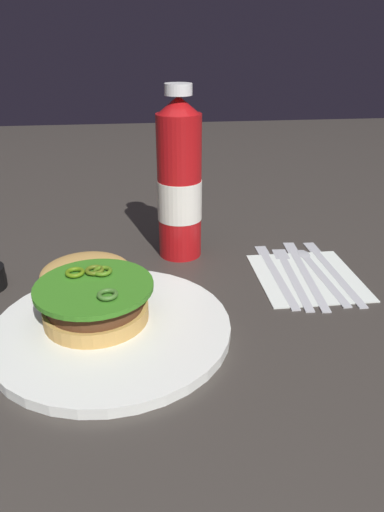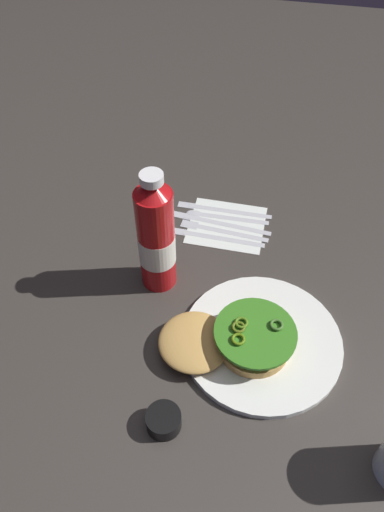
{
  "view_description": "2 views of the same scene",
  "coord_description": "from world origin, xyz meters",
  "px_view_note": "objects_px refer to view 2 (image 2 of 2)",
  "views": [
    {
      "loc": [
        -0.4,
        -0.01,
        0.32
      ],
      "look_at": [
        0.13,
        -0.08,
        0.06
      ],
      "focal_mm": 32.82,
      "sensor_mm": 36.0,
      "label": 1
    },
    {
      "loc": [
        0.09,
        0.49,
        0.73
      ],
      "look_at": [
        0.21,
        -0.07,
        0.09
      ],
      "focal_mm": 33.92,
      "sensor_mm": 36.0,
      "label": 2
    }
  ],
  "objects_px": {
    "burger_sandwich": "(232,340)",
    "butter_knife": "(218,208)",
    "dinner_plate": "(262,341)",
    "ketchup_bottle": "(156,238)",
    "condiment_cup": "(164,420)",
    "fork_utensil": "(216,229)",
    "spoon_utensil": "(215,215)",
    "table_knife": "(211,236)",
    "steak_knife": "(214,221)",
    "napkin": "(227,225)"
  },
  "relations": [
    {
      "from": "dinner_plate",
      "to": "condiment_cup",
      "type": "xyz_separation_m",
      "value": [
        0.13,
        0.18,
        0.01
      ]
    },
    {
      "from": "butter_knife",
      "to": "spoon_utensil",
      "type": "relative_size",
      "value": 1.15
    },
    {
      "from": "burger_sandwich",
      "to": "butter_knife",
      "type": "bearing_deg",
      "value": -76.54
    },
    {
      "from": "table_knife",
      "to": "dinner_plate",
      "type": "bearing_deg",
      "value": 119.55
    },
    {
      "from": "spoon_utensil",
      "to": "steak_knife",
      "type": "height_order",
      "value": "same"
    },
    {
      "from": "ketchup_bottle",
      "to": "napkin",
      "type": "relative_size",
      "value": 1.62
    },
    {
      "from": "napkin",
      "to": "fork_utensil",
      "type": "bearing_deg",
      "value": 46.52
    },
    {
      "from": "napkin",
      "to": "butter_knife",
      "type": "height_order",
      "value": "butter_knife"
    },
    {
      "from": "burger_sandwich",
      "to": "butter_knife",
      "type": "xyz_separation_m",
      "value": [
        0.08,
        -0.34,
        -0.03
      ]
    },
    {
      "from": "burger_sandwich",
      "to": "steak_knife",
      "type": "distance_m",
      "value": 0.31
    },
    {
      "from": "spoon_utensil",
      "to": "table_knife",
      "type": "distance_m",
      "value": 0.06
    },
    {
      "from": "spoon_utensil",
      "to": "condiment_cup",
      "type": "bearing_deg",
      "value": 90.49
    },
    {
      "from": "dinner_plate",
      "to": "fork_utensil",
      "type": "xyz_separation_m",
      "value": [
        0.12,
        -0.25,
        -0.0
      ]
    },
    {
      "from": "spoon_utensil",
      "to": "burger_sandwich",
      "type": "bearing_deg",
      "value": 104.73
    },
    {
      "from": "condiment_cup",
      "to": "butter_knife",
      "type": "height_order",
      "value": "condiment_cup"
    },
    {
      "from": "ketchup_bottle",
      "to": "table_knife",
      "type": "relative_size",
      "value": 1.29
    },
    {
      "from": "table_knife",
      "to": "ketchup_bottle",
      "type": "bearing_deg",
      "value": 59.46
    },
    {
      "from": "burger_sandwich",
      "to": "spoon_utensil",
      "type": "bearing_deg",
      "value": -75.27
    },
    {
      "from": "spoon_utensil",
      "to": "dinner_plate",
      "type": "bearing_deg",
      "value": 114.4
    },
    {
      "from": "burger_sandwich",
      "to": "steak_knife",
      "type": "bearing_deg",
      "value": -74.65
    },
    {
      "from": "dinner_plate",
      "to": "napkin",
      "type": "relative_size",
      "value": 1.74
    },
    {
      "from": "condiment_cup",
      "to": "steak_knife",
      "type": "xyz_separation_m",
      "value": [
        0.0,
        -0.45,
        -0.01
      ]
    },
    {
      "from": "steak_knife",
      "to": "condiment_cup",
      "type": "bearing_deg",
      "value": 90.34
    },
    {
      "from": "dinner_plate",
      "to": "butter_knife",
      "type": "height_order",
      "value": "dinner_plate"
    },
    {
      "from": "dinner_plate",
      "to": "condiment_cup",
      "type": "bearing_deg",
      "value": 53.56
    },
    {
      "from": "burger_sandwich",
      "to": "table_knife",
      "type": "xyz_separation_m",
      "value": [
        0.08,
        -0.26,
        -0.03
      ]
    },
    {
      "from": "condiment_cup",
      "to": "napkin",
      "type": "xyz_separation_m",
      "value": [
        -0.02,
        -0.45,
        -0.01
      ]
    },
    {
      "from": "dinner_plate",
      "to": "burger_sandwich",
      "type": "bearing_deg",
      "value": 26.58
    },
    {
      "from": "butter_knife",
      "to": "dinner_plate",
      "type": "bearing_deg",
      "value": 112.53
    },
    {
      "from": "burger_sandwich",
      "to": "steak_knife",
      "type": "height_order",
      "value": "burger_sandwich"
    },
    {
      "from": "butter_knife",
      "to": "spoon_utensil",
      "type": "bearing_deg",
      "value": 84.08
    },
    {
      "from": "fork_utensil",
      "to": "table_knife",
      "type": "relative_size",
      "value": 0.95
    },
    {
      "from": "napkin",
      "to": "steak_knife",
      "type": "distance_m",
      "value": 0.03
    },
    {
      "from": "spoon_utensil",
      "to": "fork_utensil",
      "type": "xyz_separation_m",
      "value": [
        -0.01,
        0.04,
        -0.0
      ]
    },
    {
      "from": "dinner_plate",
      "to": "spoon_utensil",
      "type": "relative_size",
      "value": 1.53
    },
    {
      "from": "condiment_cup",
      "to": "fork_utensil",
      "type": "bearing_deg",
      "value": -90.7
    },
    {
      "from": "burger_sandwich",
      "to": "butter_knife",
      "type": "height_order",
      "value": "burger_sandwich"
    },
    {
      "from": "condiment_cup",
      "to": "spoon_utensil",
      "type": "distance_m",
      "value": 0.47
    },
    {
      "from": "burger_sandwich",
      "to": "fork_utensil",
      "type": "bearing_deg",
      "value": -75.0
    },
    {
      "from": "ketchup_bottle",
      "to": "condiment_cup",
      "type": "xyz_separation_m",
      "value": [
        -0.08,
        0.28,
        -0.1
      ]
    },
    {
      "from": "napkin",
      "to": "dinner_plate",
      "type": "bearing_deg",
      "value": 111.06
    },
    {
      "from": "dinner_plate",
      "to": "fork_utensil",
      "type": "height_order",
      "value": "dinner_plate"
    },
    {
      "from": "ketchup_bottle",
      "to": "fork_utensil",
      "type": "distance_m",
      "value": 0.21
    },
    {
      "from": "dinner_plate",
      "to": "napkin",
      "type": "bearing_deg",
      "value": -68.94
    },
    {
      "from": "butter_knife",
      "to": "fork_utensil",
      "type": "height_order",
      "value": "same"
    },
    {
      "from": "burger_sandwich",
      "to": "napkin",
      "type": "relative_size",
      "value": 1.43
    },
    {
      "from": "ketchup_bottle",
      "to": "table_knife",
      "type": "bearing_deg",
      "value": -120.54
    },
    {
      "from": "butter_knife",
      "to": "fork_utensil",
      "type": "xyz_separation_m",
      "value": [
        -0.01,
        0.06,
        0.0
      ]
    },
    {
      "from": "burger_sandwich",
      "to": "spoon_utensil",
      "type": "xyz_separation_m",
      "value": [
        0.08,
        -0.32,
        -0.03
      ]
    },
    {
      "from": "burger_sandwich",
      "to": "ketchup_bottle",
      "type": "relative_size",
      "value": 0.89
    }
  ]
}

